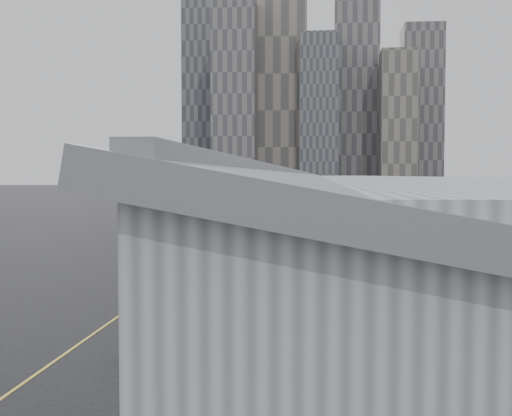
# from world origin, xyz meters

# --- Properties ---
(ground) EXTENTS (800.00, 800.00, 0.00)m
(ground) POSITION_xyz_m (0.00, 0.00, 0.00)
(ground) COLOR black
(ground) RESTS_ON ground
(sidewalk) EXTENTS (10.00, 170.00, 0.12)m
(sidewalk) POSITION_xyz_m (9.00, 55.00, 0.06)
(sidewalk) COLOR gray
(sidewalk) RESTS_ON ground
(lane_line) EXTENTS (0.12, 160.00, 0.02)m
(lane_line) POSITION_xyz_m (-1.50, 55.00, 0.01)
(lane_line) COLOR gold
(lane_line) RESTS_ON ground
(depot) EXTENTS (12.45, 160.40, 7.20)m
(depot) POSITION_xyz_m (12.99, 55.00, 3.51)
(depot) COLOR gray
(depot) RESTS_ON ground
(skyline) EXTENTS (145.00, 64.00, 120.00)m
(skyline) POSITION_xyz_m (-2.90, 324.16, 50.85)
(skyline) COLOR slate
(skyline) RESTS_ON ground
(bus_0) EXTENTS (3.00, 12.19, 3.53)m
(bus_0) POSITION_xyz_m (2.69, 5.50, 1.49)
(bus_0) COLOR #9FA3A9
(bus_0) RESTS_ON ground
(bus_1) EXTENTS (3.03, 12.42, 3.60)m
(bus_1) POSITION_xyz_m (2.71, 20.65, 1.52)
(bus_1) COLOR #161632
(bus_1) RESTS_ON ground
(bus_2) EXTENTS (3.52, 12.74, 3.68)m
(bus_2) POSITION_xyz_m (1.76, 35.91, 1.55)
(bus_2) COLOR silver
(bus_2) RESTS_ON ground
(bus_3) EXTENTS (2.88, 12.06, 3.50)m
(bus_3) POSITION_xyz_m (2.78, 49.35, 1.48)
(bus_3) COLOR slate
(bus_3) RESTS_ON ground
(bus_4) EXTENTS (3.05, 13.45, 3.91)m
(bus_4) POSITION_xyz_m (2.50, 61.28, 1.65)
(bus_4) COLOR #ADAFB7
(bus_4) RESTS_ON ground
(bus_5) EXTENTS (2.98, 13.43, 3.92)m
(bus_5) POSITION_xyz_m (2.69, 76.13, 1.65)
(bus_5) COLOR black
(bus_5) RESTS_ON ground
(bus_6) EXTENTS (3.74, 14.03, 4.05)m
(bus_6) POSITION_xyz_m (1.72, 90.23, 1.71)
(bus_6) COLOR silver
(bus_6) RESTS_ON ground
(bus_7) EXTENTS (3.38, 13.10, 3.79)m
(bus_7) POSITION_xyz_m (2.13, 102.68, 1.60)
(bus_7) COLOR gray
(bus_7) RESTS_ON ground
(bus_8) EXTENTS (3.63, 12.32, 3.55)m
(bus_8) POSITION_xyz_m (2.24, 119.92, 1.50)
(bus_8) COLOR #9FA3A9
(bus_8) RESTS_ON ground
(tree_0) EXTENTS (1.26, 1.26, 4.23)m
(tree_0) POSITION_xyz_m (6.17, 6.57, 3.51)
(tree_0) COLOR black
(tree_0) RESTS_ON ground
(tree_1) EXTENTS (2.37, 2.37, 4.14)m
(tree_1) POSITION_xyz_m (5.61, 33.50, 2.94)
(tree_1) COLOR black
(tree_1) RESTS_ON ground
(tree_2) EXTENTS (2.69, 2.69, 5.05)m
(tree_2) POSITION_xyz_m (5.45, 54.55, 3.69)
(tree_2) COLOR black
(tree_2) RESTS_ON ground
(tree_3) EXTENTS (1.30, 1.30, 4.16)m
(tree_3) POSITION_xyz_m (6.15, 76.08, 3.42)
(tree_3) COLOR black
(tree_3) RESTS_ON ground
(street_lamp_near) EXTENTS (2.04, 0.22, 9.30)m
(street_lamp_near) POSITION_xyz_m (-3.57, 37.40, 5.35)
(street_lamp_near) COLOR #59595E
(street_lamp_near) RESTS_ON ground
(street_lamp_far) EXTENTS (2.04, 0.22, 9.02)m
(street_lamp_far) POSITION_xyz_m (-4.93, 96.39, 5.20)
(street_lamp_far) COLOR #59595E
(street_lamp_far) RESTS_ON ground
(shipping_container) EXTENTS (4.19, 6.80, 2.65)m
(shipping_container) POSITION_xyz_m (-5.52, 115.50, 1.32)
(shipping_container) COLOR #174C1F
(shipping_container) RESTS_ON ground
(suv) EXTENTS (3.61, 5.63, 1.44)m
(suv) POSITION_xyz_m (-3.92, 125.25, 0.72)
(suv) COLOR black
(suv) RESTS_ON ground
(hedge) EXTENTS (4.84, 2.78, 1.03)m
(hedge) POSITION_xyz_m (3.43, -5.58, 0.52)
(hedge) COLOR #256318
(hedge) RESTS_ON ground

